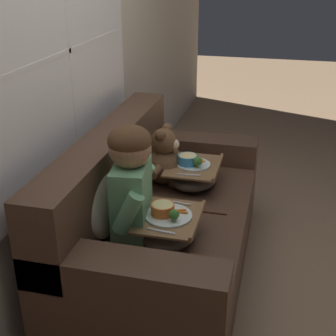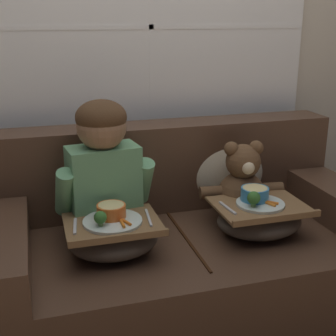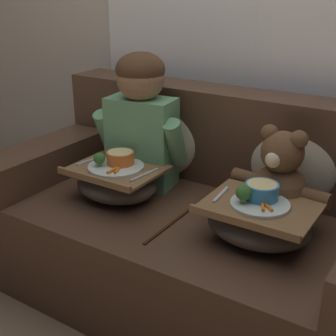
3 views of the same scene
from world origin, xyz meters
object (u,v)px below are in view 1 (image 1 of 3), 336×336
Objects in this scene: lap_tray_child at (168,227)px; throw_pillow_behind_child at (101,198)px; throw_pillow_behind_teddy at (139,151)px; lap_tray_teddy at (193,174)px; couch at (157,224)px; child_figure at (131,178)px; teddy_bear at (165,159)px.

throw_pillow_behind_child is at bearing 89.94° from lap_tray_child.
throw_pillow_behind_teddy is 0.77m from lap_tray_child.
lap_tray_teddy is at bearing -28.46° from throw_pillow_behind_child.
lap_tray_teddy is (0.33, -0.15, 0.20)m from couch.
couch reaches higher than throw_pillow_behind_child.
couch is 0.42m from lap_tray_teddy.
couch reaches higher than lap_tray_child.
lap_tray_teddy is at bearing -16.23° from child_figure.
teddy_bear is 0.70m from lap_tray_child.
throw_pillow_behind_teddy is 0.97× the size of teddy_bear.
lap_tray_teddy is (-0.00, -0.19, -0.08)m from teddy_bear.
lap_tray_teddy is (-0.00, -0.36, -0.12)m from throw_pillow_behind_teddy.
teddy_bear is at bearing -0.36° from child_figure.
throw_pillow_behind_teddy is at bearing 14.08° from child_figure.
child_figure is (-0.33, 0.04, 0.46)m from couch.
lap_tray_child is at bearing -164.11° from teddy_bear.
lap_tray_child is 0.67m from lap_tray_teddy.
throw_pillow_behind_teddy reaches higher than teddy_bear.
child_figure is at bearing -165.92° from throw_pillow_behind_teddy.
couch reaches higher than teddy_bear.
couch is 0.51m from throw_pillow_behind_child.
child_figure is (0.00, -0.17, 0.13)m from throw_pillow_behind_child.
throw_pillow_behind_teddy is 0.66× the size of child_figure.
lap_tray_child is (-0.00, -0.36, -0.12)m from throw_pillow_behind_child.
couch is 0.51m from throw_pillow_behind_teddy.
lap_tray_child is (-0.33, -0.15, 0.20)m from couch.
throw_pillow_behind_teddy is 1.05× the size of lap_tray_child.
lap_tray_teddy is at bearing -90.20° from throw_pillow_behind_teddy.
child_figure is 1.58× the size of lap_tray_child.
lap_tray_child is at bearing -90.15° from child_figure.
throw_pillow_behind_child is at bearing 90.05° from child_figure.
child_figure is (-0.67, -0.17, 0.13)m from throw_pillow_behind_teddy.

